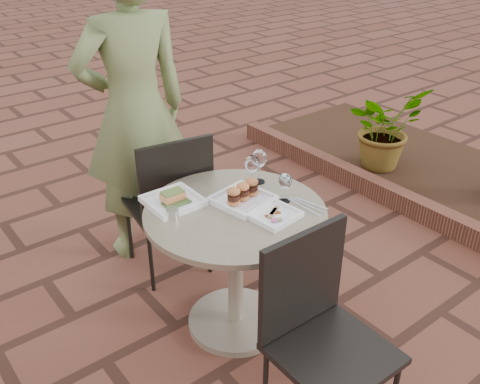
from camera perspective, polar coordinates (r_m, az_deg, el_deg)
ground at (r=3.22m, az=-0.53°, el=-10.98°), size 60.00×60.00×0.00m
cafe_table at (r=2.74m, az=-0.50°, el=-6.35°), size 0.90×0.90×0.73m
chair_far at (r=3.13m, az=-7.35°, el=-0.42°), size 0.50×0.50×0.93m
chair_near at (r=2.26m, az=8.32°, el=-13.54°), size 0.45×0.45×0.93m
diner at (r=3.27m, az=-11.21°, el=8.45°), size 0.75×0.54×1.91m
plate_salmon at (r=2.67m, az=-7.15°, el=-0.85°), size 0.26×0.26×0.07m
plate_sliders at (r=2.66m, az=0.31°, el=-0.39°), size 0.30×0.30×0.17m
plate_tuna at (r=2.55m, az=3.52°, el=-2.38°), size 0.24×0.24×0.03m
wine_glass_right at (r=2.64m, az=4.83°, el=1.08°), size 0.07×0.07×0.16m
wine_glass_mid at (r=2.76m, az=1.31°, el=2.92°), size 0.08×0.08×0.18m
wine_glass_far at (r=2.81m, az=2.05°, el=3.51°), size 0.08×0.08×0.19m
steel_ramekin at (r=2.55m, az=-7.22°, el=-2.31°), size 0.06×0.06×0.05m
cutlery_set at (r=2.66m, az=7.21°, el=-1.43°), size 0.13×0.23×0.00m
planter_curb at (r=4.33m, az=13.93°, el=0.56°), size 0.12×3.00×0.15m
mulch_bed at (r=4.88m, az=19.08°, el=2.49°), size 1.30×3.00×0.06m
potted_plant_a at (r=4.60m, az=15.16°, el=6.67°), size 0.65×0.57×0.69m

